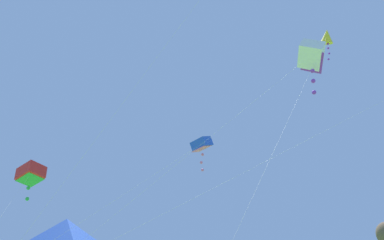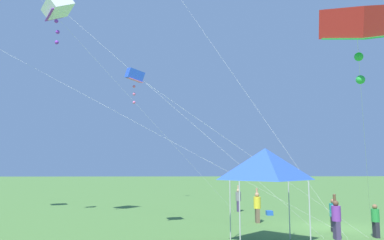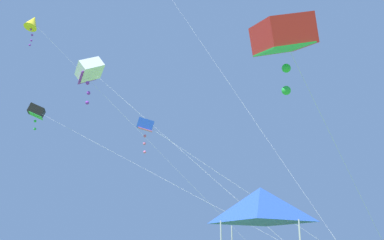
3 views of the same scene
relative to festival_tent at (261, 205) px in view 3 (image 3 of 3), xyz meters
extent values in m
pyramid|color=blue|center=(0.00, 0.00, 0.00)|extent=(3.05, 3.05, 1.36)
cylinder|color=silver|center=(-2.38, -3.23, 0.27)|extent=(7.49, 3.93, 7.38)
cube|color=red|center=(-6.12, -1.27, 3.95)|extent=(2.10, 1.90, 1.52)
cube|color=green|center=(-6.12, -1.27, 3.51)|extent=(1.71, 1.73, 0.74)
sphere|color=green|center=(-6.07, -1.31, 2.96)|extent=(0.24, 0.24, 0.24)
sphere|color=green|center=(-6.18, -1.27, 2.27)|extent=(0.24, 0.24, 0.24)
cylinder|color=silver|center=(2.53, 0.50, 0.67)|extent=(1.92, 11.27, 8.18)
cube|color=blue|center=(3.48, 6.13, 4.76)|extent=(1.25, 1.20, 0.91)
cube|color=pink|center=(3.48, 6.13, 4.47)|extent=(1.13, 0.99, 0.43)
sphere|color=pink|center=(3.53, 6.15, 4.13)|extent=(0.15, 0.15, 0.15)
sphere|color=pink|center=(3.43, 6.13, 3.70)|extent=(0.15, 0.15, 0.15)
sphere|color=pink|center=(3.53, 6.14, 3.27)|extent=(0.15, 0.15, 0.15)
cylinder|color=silver|center=(6.68, 2.61, 8.98)|extent=(11.12, 13.16, 24.81)
cylinder|color=silver|center=(4.35, 4.28, 3.36)|extent=(5.65, 14.60, 13.57)
cube|color=white|center=(7.17, 11.58, 10.14)|extent=(2.08, 2.14, 1.91)
cube|color=purple|center=(7.17, 11.58, 9.69)|extent=(1.92, 1.57, 1.19)
sphere|color=purple|center=(7.09, 11.62, 9.13)|extent=(0.25, 0.25, 0.25)
sphere|color=purple|center=(7.15, 11.52, 8.43)|extent=(0.25, 0.25, 0.25)
sphere|color=purple|center=(7.10, 11.54, 7.73)|extent=(0.25, 0.25, 0.25)
cylinder|color=silver|center=(6.59, 6.55, 2.66)|extent=(7.81, 22.04, 12.17)
cube|color=black|center=(10.49, 17.57, 8.75)|extent=(1.69, 1.72, 1.15)
cube|color=green|center=(10.49, 17.57, 8.38)|extent=(1.54, 1.40, 0.50)
sphere|color=green|center=(10.42, 17.53, 7.92)|extent=(0.20, 0.20, 0.20)
sphere|color=green|center=(10.57, 17.58, 7.35)|extent=(0.20, 0.20, 0.20)
cylinder|color=silver|center=(9.00, 7.46, 4.99)|extent=(6.82, 15.73, 16.82)
cone|color=yellow|center=(5.60, 15.32, 13.39)|extent=(1.48, 1.34, 1.27)
sphere|color=purple|center=(5.58, 15.37, 12.81)|extent=(0.14, 0.14, 0.14)
sphere|color=purple|center=(5.65, 15.26, 12.41)|extent=(0.14, 0.14, 0.14)
sphere|color=purple|center=(5.65, 15.28, 12.01)|extent=(0.14, 0.14, 0.14)
sphere|color=purple|center=(5.54, 15.27, 11.61)|extent=(0.14, 0.14, 0.14)
camera|label=1|loc=(20.57, -4.65, -0.75)|focal=35.00mm
camera|label=2|loc=(-16.12, 3.75, -0.12)|focal=35.00mm
camera|label=3|loc=(-16.98, -1.27, -1.91)|focal=40.00mm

